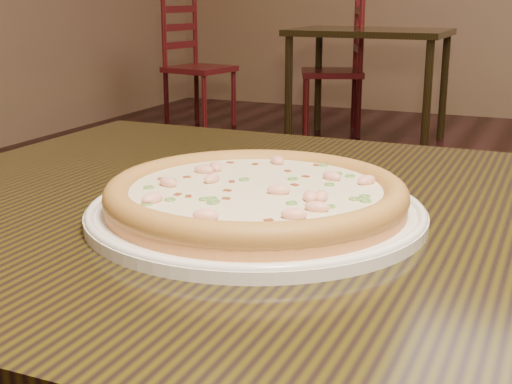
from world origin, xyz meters
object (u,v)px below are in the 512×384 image
at_px(chair_a, 194,67).
at_px(chair_b, 340,72).
at_px(hero_table, 375,306).
at_px(plate, 256,211).
at_px(bg_table_left, 370,44).
at_px(pizza, 256,195).

xyz_separation_m(chair_a, chair_b, (1.09, 0.16, 0.00)).
height_order(hero_table, plate, plate).
bearing_deg(plate, bg_table_left, 103.21).
height_order(hero_table, bg_table_left, same).
bearing_deg(pizza, chair_b, 105.93).
height_order(plate, chair_b, chair_b).
xyz_separation_m(hero_table, chair_a, (-2.42, 4.03, -0.21)).
height_order(plate, chair_a, chair_a).
relative_size(pizza, chair_a, 0.33).
xyz_separation_m(plate, pizza, (0.00, -0.00, 0.02)).
relative_size(hero_table, bg_table_left, 1.20).
distance_m(pizza, chair_a, 4.69).
xyz_separation_m(bg_table_left, chair_b, (-0.27, 0.24, -0.22)).
xyz_separation_m(pizza, chair_b, (-1.21, 4.24, -0.34)).
xyz_separation_m(hero_table, chair_b, (-1.33, 4.19, -0.21)).
height_order(hero_table, chair_a, chair_a).
distance_m(plate, bg_table_left, 4.11).
relative_size(pizza, chair_b, 0.33).
distance_m(hero_table, pizza, 0.18).
bearing_deg(chair_a, pizza, -60.63).
bearing_deg(chair_b, hero_table, -72.39).
xyz_separation_m(hero_table, pizza, (-0.12, -0.05, 0.13)).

